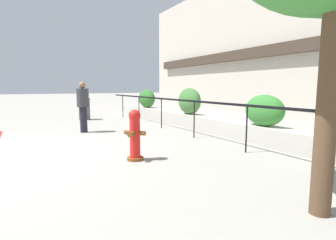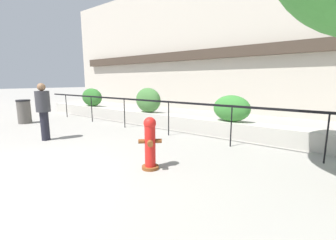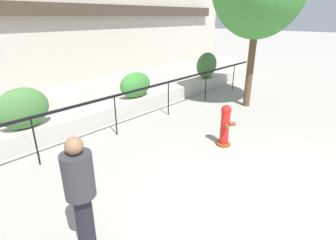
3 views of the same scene
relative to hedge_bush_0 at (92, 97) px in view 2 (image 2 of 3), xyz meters
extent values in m
cube|color=beige|center=(5.85, 6.00, 3.04)|extent=(30.00, 1.00, 8.00)
cube|color=#3F3328|center=(5.85, 5.32, 2.40)|extent=(27.00, 0.36, 0.56)
cube|color=#B7B2A8|center=(5.85, 0.00, -0.71)|extent=(18.00, 0.70, 0.50)
cube|color=black|center=(5.85, -1.10, 0.16)|extent=(15.00, 0.05, 0.06)
cylinder|color=black|center=(-0.58, -1.10, -0.39)|extent=(0.04, 0.04, 1.15)
cylinder|color=black|center=(1.56, -1.10, -0.39)|extent=(0.04, 0.04, 1.15)
cylinder|color=black|center=(3.71, -1.10, -0.39)|extent=(0.04, 0.04, 1.15)
cylinder|color=black|center=(5.85, -1.10, -0.39)|extent=(0.04, 0.04, 1.15)
cylinder|color=black|center=(7.99, -1.10, -0.39)|extent=(0.04, 0.04, 1.15)
cylinder|color=black|center=(10.14, -1.10, -0.39)|extent=(0.04, 0.04, 1.15)
ellipsoid|color=#2D6B28|center=(0.00, 0.00, 0.00)|extent=(1.47, 0.64, 0.92)
ellipsoid|color=#427538|center=(3.95, 0.00, 0.05)|extent=(1.25, 0.63, 1.02)
ellipsoid|color=#387F33|center=(7.55, 0.00, -0.04)|extent=(1.22, 0.63, 0.85)
cylinder|color=brown|center=(7.30, -3.64, -0.93)|extent=(0.50, 0.50, 0.06)
cylinder|color=red|center=(7.30, -3.64, -0.48)|extent=(0.31, 0.31, 0.85)
sphere|color=red|center=(7.30, -3.64, -0.01)|extent=(0.25, 0.25, 0.25)
cylinder|color=brown|center=(7.42, -3.77, -0.37)|extent=(0.18, 0.18, 0.11)
cylinder|color=brown|center=(7.17, -3.76, -0.37)|extent=(0.15, 0.15, 0.09)
cylinder|color=brown|center=(7.42, -3.52, -0.37)|extent=(0.15, 0.15, 0.09)
cylinder|color=black|center=(3.21, -3.86, -0.52)|extent=(0.34, 0.34, 0.88)
cylinder|color=#333338|center=(3.21, -3.86, 0.23)|extent=(0.56, 0.56, 0.62)
sphere|color=#8C6647|center=(3.21, -3.86, 0.65)|extent=(0.23, 0.23, 0.23)
cylinder|color=#56514C|center=(-0.40, -3.08, -0.49)|extent=(0.52, 0.52, 0.95)
cylinder|color=black|center=(-0.40, -3.08, 0.02)|extent=(0.55, 0.55, 0.06)
camera|label=1|loc=(12.39, -5.70, 0.58)|focal=28.00mm
camera|label=2|loc=(10.25, -6.92, 0.82)|focal=24.00mm
camera|label=3|loc=(1.87, -6.63, 2.13)|focal=28.00mm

